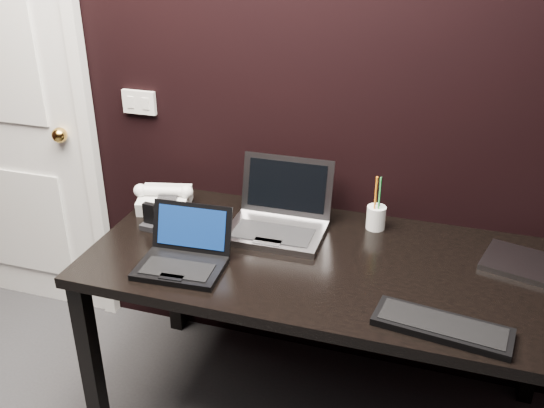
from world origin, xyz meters
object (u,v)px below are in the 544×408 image
(closed_laptop, at_px, (529,265))
(ext_keyboard, at_px, (442,327))
(desk, at_px, (326,278))
(mobile_phone, at_px, (150,219))
(netbook, at_px, (184,256))
(desk_phone, at_px, (165,199))
(pen_cup, at_px, (376,217))
(silver_laptop, at_px, (279,219))

(closed_laptop, bearing_deg, ext_keyboard, -120.63)
(desk, height_order, mobile_phone, mobile_phone)
(netbook, distance_m, desk_phone, 0.46)
(netbook, xyz_separation_m, desk_phone, (-0.26, 0.38, 0.01))
(desk, xyz_separation_m, mobile_phone, (-0.71, 0.02, 0.12))
(desk, relative_size, netbook, 5.51)
(closed_laptop, distance_m, pen_cup, 0.57)
(silver_laptop, height_order, mobile_phone, silver_laptop)
(desk, height_order, netbook, netbook)
(desk, distance_m, pen_cup, 0.34)
(desk_phone, bearing_deg, desk, -14.43)
(netbook, xyz_separation_m, mobile_phone, (-0.24, 0.21, 0.00))
(silver_laptop, height_order, ext_keyboard, silver_laptop)
(mobile_phone, bearing_deg, pen_cup, 17.67)
(silver_laptop, height_order, desk_phone, silver_laptop)
(pen_cup, bearing_deg, ext_keyboard, -63.21)
(netbook, distance_m, mobile_phone, 0.32)
(desk, relative_size, desk_phone, 6.75)
(ext_keyboard, bearing_deg, closed_laptop, 59.37)
(closed_laptop, bearing_deg, pen_cup, 167.28)
(closed_laptop, bearing_deg, netbook, -163.00)
(closed_laptop, bearing_deg, silver_laptop, -179.65)
(silver_laptop, relative_size, pen_cup, 1.70)
(closed_laptop, xyz_separation_m, mobile_phone, (-1.39, -0.14, 0.03))
(silver_laptop, distance_m, closed_laptop, 0.91)
(desk, distance_m, mobile_phone, 0.72)
(desk, relative_size, pen_cup, 7.82)
(closed_laptop, bearing_deg, mobile_phone, -174.18)
(desk_phone, distance_m, pen_cup, 0.86)
(desk, xyz_separation_m, netbook, (-0.47, -0.19, 0.12))
(desk, bearing_deg, silver_laptop, 145.95)
(netbook, bearing_deg, desk, 22.31)
(ext_keyboard, distance_m, closed_laptop, 0.52)
(desk_phone, bearing_deg, closed_laptop, -1.17)
(silver_laptop, bearing_deg, closed_laptop, 0.35)
(netbook, relative_size, mobile_phone, 2.97)
(desk, height_order, ext_keyboard, ext_keyboard)
(netbook, height_order, closed_laptop, netbook)
(desk, height_order, silver_laptop, silver_laptop)
(netbook, height_order, mobile_phone, netbook)
(netbook, height_order, silver_laptop, silver_laptop)
(netbook, bearing_deg, ext_keyboard, -6.21)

